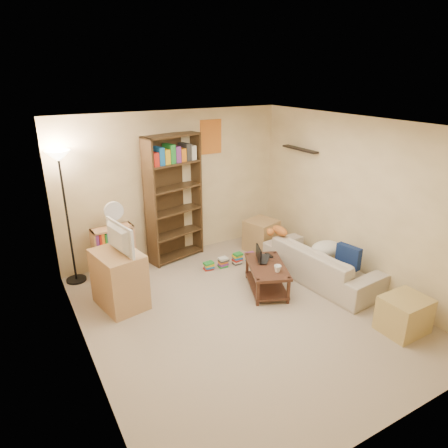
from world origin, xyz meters
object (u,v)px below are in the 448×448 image
(sofa, at_px, (321,263))
(television, at_px, (115,239))
(mug, at_px, (278,269))
(side_table, at_px, (261,235))
(tabby_cat, at_px, (278,231))
(laptop, at_px, (267,260))
(tv_stand, at_px, (119,279))
(tall_bookshelf, at_px, (174,196))
(desk_fan, at_px, (114,214))
(floor_lamp, at_px, (61,180))
(short_bookshelf, at_px, (114,252))
(end_cabinet, at_px, (404,315))
(coffee_table, at_px, (267,274))

(sofa, relative_size, television, 2.75)
(mug, relative_size, side_table, 0.21)
(tabby_cat, relative_size, laptop, 1.11)
(tv_stand, bearing_deg, tall_bookshelf, 28.27)
(sofa, height_order, tabby_cat, tabby_cat)
(tall_bookshelf, relative_size, desk_fan, 5.04)
(laptop, bearing_deg, floor_lamp, 101.93)
(tv_stand, xyz_separation_m, short_bookshelf, (0.18, 0.91, 0.01))
(television, xyz_separation_m, desk_fan, (0.23, 0.87, 0.04))
(tabby_cat, bearing_deg, end_cabinet, -82.33)
(sofa, xyz_separation_m, television, (-2.93, 0.84, 0.73))
(tabby_cat, height_order, mug, tabby_cat)
(floor_lamp, bearing_deg, short_bookshelf, -11.25)
(television, height_order, short_bookshelf, television)
(tv_stand, distance_m, side_table, 2.81)
(television, relative_size, desk_fan, 1.70)
(coffee_table, bearing_deg, television, -176.21)
(laptop, height_order, tall_bookshelf, tall_bookshelf)
(mug, distance_m, tall_bookshelf, 2.19)
(mug, relative_size, floor_lamp, 0.06)
(coffee_table, bearing_deg, tall_bookshelf, 135.39)
(tabby_cat, bearing_deg, mug, -126.89)
(tall_bookshelf, bearing_deg, coffee_table, -80.15)
(television, bearing_deg, sofa, -116.38)
(laptop, xyz_separation_m, tall_bookshelf, (-0.81, 1.58, 0.71))
(mug, relative_size, television, 0.16)
(short_bookshelf, bearing_deg, sofa, -35.30)
(tabby_cat, distance_m, short_bookshelf, 2.65)
(laptop, height_order, floor_lamp, floor_lamp)
(tall_bookshelf, xyz_separation_m, end_cabinet, (1.63, -3.39, -0.90))
(coffee_table, xyz_separation_m, short_bookshelf, (-1.82, 1.59, 0.15))
(tall_bookshelf, relative_size, side_table, 3.77)
(television, distance_m, desk_fan, 0.90)
(tv_stand, xyz_separation_m, television, (0.00, 0.00, 0.61))
(desk_fan, bearing_deg, laptop, -37.21)
(side_table, bearing_deg, floor_lamp, 171.47)
(laptop, distance_m, floor_lamp, 3.21)
(sofa, height_order, coffee_table, sofa)
(coffee_table, xyz_separation_m, side_table, (0.75, 1.23, 0.02))
(tall_bookshelf, distance_m, floor_lamp, 1.78)
(side_table, bearing_deg, television, -168.65)
(laptop, relative_size, side_table, 0.70)
(short_bookshelf, relative_size, floor_lamp, 0.40)
(television, height_order, end_cabinet, television)
(coffee_table, distance_m, tv_stand, 2.12)
(tv_stand, xyz_separation_m, tall_bookshelf, (1.28, 1.03, 0.73))
(laptop, bearing_deg, tv_stand, 119.29)
(mug, bearing_deg, tabby_cat, 53.11)
(side_table, bearing_deg, tall_bookshelf, 162.07)
(tabby_cat, xyz_separation_m, side_table, (0.14, 0.67, -0.35))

